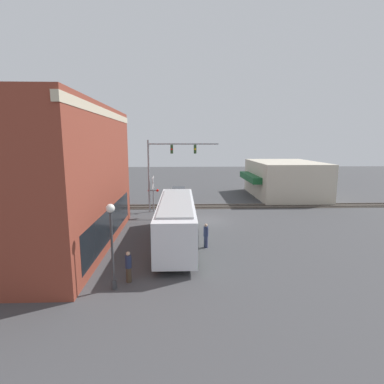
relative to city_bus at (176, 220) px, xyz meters
name	(u,v)px	position (x,y,z in m)	size (l,w,h in m)	color
ground_plane	(207,220)	(6.44, -2.80, -1.79)	(120.00, 120.00, 0.00)	#424244
brick_building	(29,178)	(-0.22, 10.21, 3.16)	(15.94, 11.09, 9.90)	brown
shop_building	(284,179)	(18.86, -14.41, 0.58)	(12.08, 9.52, 4.74)	beige
city_bus	(176,220)	(0.00, 0.00, 0.00)	(11.67, 2.59, 3.24)	silver
traffic_signal_gantry	(167,161)	(10.01, 1.08, 3.68)	(0.42, 7.36, 7.59)	gray
crossing_signal	(153,190)	(10.17, 2.61, 0.50)	(1.41, 1.18, 3.81)	gray
streetlamp	(112,239)	(-6.85, 3.10, 0.87)	(0.44, 0.44, 4.44)	#38383A
rail_track_near	(202,206)	(12.44, -2.80, -1.76)	(2.60, 60.00, 0.15)	#332D28
parked_car_silver	(179,193)	(17.75, 0.00, -1.12)	(4.50, 1.82, 1.44)	#B7B7BC
pedestrian_by_lamp	(129,267)	(-6.13, 2.46, -0.92)	(0.34, 0.34, 1.71)	#473828
pedestrian_near_bus	(206,235)	(-1.01, -2.09, -0.90)	(0.34, 0.34, 1.75)	#2D3351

